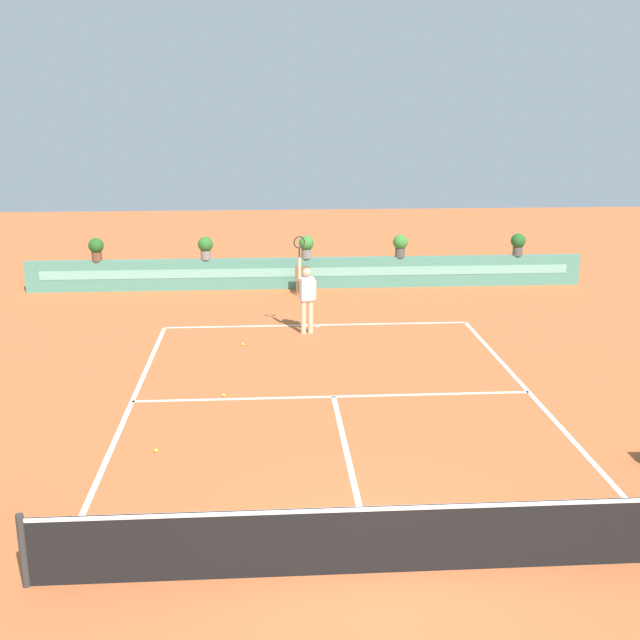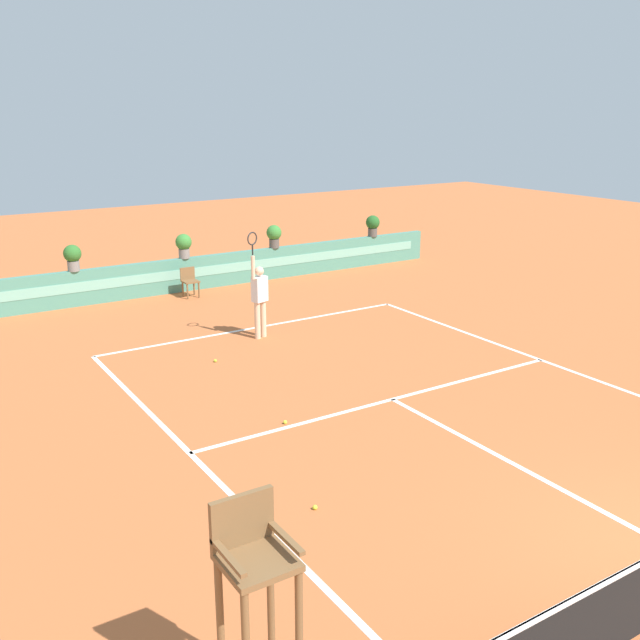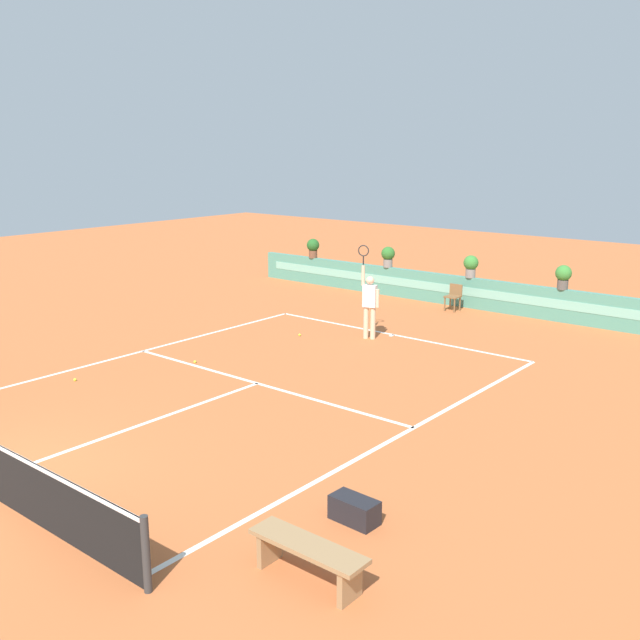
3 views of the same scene
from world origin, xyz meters
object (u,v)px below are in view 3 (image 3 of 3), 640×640
at_px(gear_bag, 354,510).
at_px(tennis_ball_mid_court, 300,335).
at_px(tennis_ball_by_sideline, 75,380).
at_px(ball_kid_chair, 454,296).
at_px(tennis_player, 370,301).
at_px(potted_plant_far_left, 313,247).
at_px(tennis_ball_near_baseline, 195,362).
at_px(potted_plant_left, 388,255).
at_px(bench_courtside, 308,553).
at_px(potted_plant_right, 563,275).
at_px(potted_plant_centre, 471,265).

distance_m(gear_bag, tennis_ball_mid_court, 10.26).
bearing_deg(tennis_ball_by_sideline, ball_kid_chair, 75.32).
xyz_separation_m(tennis_player, potted_plant_far_left, (-6.41, 5.26, 0.36)).
relative_size(tennis_ball_near_baseline, tennis_ball_by_sideline, 1.00).
height_order(tennis_ball_near_baseline, potted_plant_far_left, potted_plant_far_left).
distance_m(tennis_ball_by_sideline, potted_plant_left, 12.57).
distance_m(tennis_ball_mid_court, potted_plant_left, 6.56).
xyz_separation_m(gear_bag, tennis_ball_by_sideline, (-8.63, 1.01, -0.15)).
xyz_separation_m(bench_courtside, tennis_ball_by_sideline, (-9.05, 2.52, -0.34)).
bearing_deg(potted_plant_left, potted_plant_far_left, 180.00).
relative_size(gear_bag, potted_plant_far_left, 0.97).
relative_size(tennis_ball_near_baseline, potted_plant_right, 0.09).
bearing_deg(potted_plant_left, ball_kid_chair, -13.47).
bearing_deg(bench_courtside, tennis_ball_mid_court, 131.44).
bearing_deg(tennis_ball_near_baseline, potted_plant_centre, 77.35).
relative_size(tennis_player, potted_plant_left, 3.57).
relative_size(bench_courtside, potted_plant_right, 2.21).
distance_m(bench_courtside, tennis_ball_by_sideline, 9.40).
xyz_separation_m(tennis_ball_near_baseline, tennis_ball_mid_court, (0.30, 3.57, 0.00)).
xyz_separation_m(tennis_ball_near_baseline, potted_plant_right, (5.27, 9.85, 1.38)).
relative_size(tennis_player, tennis_ball_by_sideline, 38.01).
distance_m(ball_kid_chair, bench_courtside, 15.48).
height_order(bench_courtside, tennis_player, tennis_player).
distance_m(gear_bag, potted_plant_right, 13.75).
bearing_deg(ball_kid_chair, gear_bag, -66.50).
xyz_separation_m(gear_bag, potted_plant_left, (-8.61, 13.50, 1.23)).
distance_m(tennis_ball_mid_court, potted_plant_far_left, 8.00).
distance_m(tennis_player, potted_plant_left, 6.05).
distance_m(gear_bag, potted_plant_centre, 14.58).
bearing_deg(tennis_ball_mid_court, ball_kid_chair, 72.60).
bearing_deg(gear_bag, tennis_player, 124.40).
bearing_deg(ball_kid_chair, potted_plant_right, 12.77).
distance_m(ball_kid_chair, potted_plant_left, 3.28).
distance_m(potted_plant_far_left, potted_plant_centre, 6.67).
bearing_deg(tennis_ball_mid_court, tennis_ball_near_baseline, -94.78).
bearing_deg(potted_plant_left, gear_bag, -57.48).
xyz_separation_m(tennis_player, potted_plant_left, (-2.97, 5.26, 0.36)).
height_order(ball_kid_chair, tennis_ball_mid_court, ball_kid_chair).
bearing_deg(ball_kid_chair, tennis_ball_near_baseline, -102.60).
bearing_deg(potted_plant_right, tennis_player, -122.21).
bearing_deg(bench_courtside, tennis_ball_by_sideline, 164.44).
height_order(tennis_player, potted_plant_left, tennis_player).
distance_m(ball_kid_chair, tennis_ball_near_baseline, 9.35).
bearing_deg(tennis_player, tennis_ball_mid_court, -148.42).
bearing_deg(potted_plant_left, potted_plant_centre, 0.00).
xyz_separation_m(tennis_ball_mid_court, potted_plant_right, (4.97, 6.28, 1.38)).
relative_size(gear_bag, tennis_player, 0.27).
relative_size(tennis_ball_near_baseline, tennis_ball_mid_court, 1.00).
bearing_deg(potted_plant_centre, tennis_player, -92.83).
height_order(tennis_ball_near_baseline, potted_plant_left, potted_plant_left).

